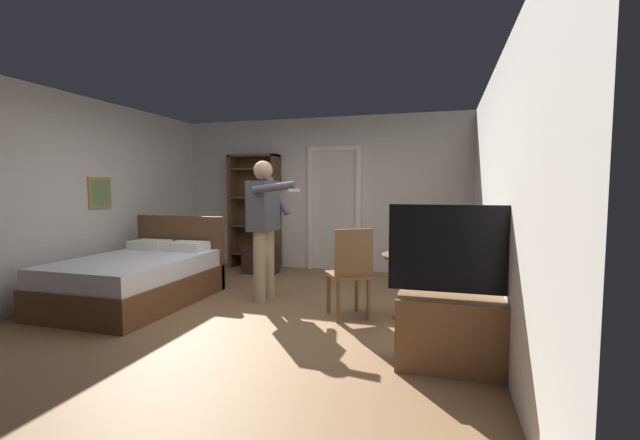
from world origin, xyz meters
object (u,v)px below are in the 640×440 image
object	(u,v)px
tv_flatscreen	(464,321)
laptop	(409,250)
bed	(139,278)
side_table	(412,275)
bottle_on_table	(426,245)
wooden_chair	(351,269)
suitcase_dark	(261,259)
person_blue_shirt	(264,219)
bookshelf	(255,208)

from	to	relation	value
tv_flatscreen	laptop	distance (m)	1.31
bed	laptop	distance (m)	3.30
side_table	bottle_on_table	world-z (taller)	bottle_on_table
wooden_chair	suitcase_dark	bearing A→B (deg)	134.99
tv_flatscreen	wooden_chair	xyz separation A→B (m)	(-1.11, 0.98, 0.15)
tv_flatscreen	person_blue_shirt	bearing A→B (deg)	147.82
bookshelf	suitcase_dark	size ratio (longest dim) A/B	3.59
bed	bottle_on_table	xyz separation A→B (m)	(3.44, 0.22, 0.51)
person_blue_shirt	wooden_chair	bearing A→B (deg)	-21.46
laptop	person_blue_shirt	distance (m)	1.86
bookshelf	bottle_on_table	xyz separation A→B (m)	(3.03, -2.28, -0.25)
person_blue_shirt	suitcase_dark	bearing A→B (deg)	116.48
person_blue_shirt	side_table	bearing A→B (deg)	-8.12
suitcase_dark	wooden_chair	bearing A→B (deg)	-48.86
bottle_on_table	bookshelf	bearing A→B (deg)	143.09
bed	suitcase_dark	world-z (taller)	bed
side_table	person_blue_shirt	size ratio (longest dim) A/B	0.40
laptop	person_blue_shirt	xyz separation A→B (m)	(-1.82, 0.31, 0.28)
laptop	suitcase_dark	world-z (taller)	laptop
bottle_on_table	wooden_chair	bearing A→B (deg)	-170.27
suitcase_dark	side_table	bearing A→B (deg)	-37.71
wooden_chair	person_blue_shirt	world-z (taller)	person_blue_shirt
tv_flatscreen	bottle_on_table	bearing A→B (deg)	106.56
tv_flatscreen	side_table	bearing A→B (deg)	111.53
person_blue_shirt	suitcase_dark	xyz separation A→B (m)	(-0.73, 1.47, -0.80)
bottle_on_table	suitcase_dark	xyz separation A→B (m)	(-2.72, 1.81, -0.59)
side_table	laptop	xyz separation A→B (m)	(-0.03, -0.04, 0.28)
side_table	bottle_on_table	size ratio (longest dim) A/B	2.52
tv_flatscreen	side_table	size ratio (longest dim) A/B	1.85
tv_flatscreen	person_blue_shirt	xyz separation A→B (m)	(-2.32, 1.46, 0.64)
bottle_on_table	wooden_chair	distance (m)	0.83
bed	wooden_chair	distance (m)	2.67
laptop	bottle_on_table	xyz separation A→B (m)	(0.17, -0.04, 0.07)
suitcase_dark	person_blue_shirt	bearing A→B (deg)	-67.37
tv_flatscreen	bottle_on_table	xyz separation A→B (m)	(-0.33, 1.12, 0.43)
person_blue_shirt	bed	bearing A→B (deg)	-158.67
person_blue_shirt	suitcase_dark	distance (m)	1.83
laptop	bookshelf	bearing A→B (deg)	141.92
bookshelf	bottle_on_table	distance (m)	3.80
bottle_on_table	wooden_chair	world-z (taller)	wooden_chair
laptop	side_table	bearing A→B (deg)	52.75
tv_flatscreen	bookshelf	bearing A→B (deg)	134.75
bed	person_blue_shirt	distance (m)	1.71
bookshelf	suitcase_dark	bearing A→B (deg)	-56.25
person_blue_shirt	laptop	bearing A→B (deg)	-9.59
suitcase_dark	laptop	bearing A→B (deg)	-38.71
bed	bottle_on_table	size ratio (longest dim) A/B	6.99
tv_flatscreen	person_blue_shirt	size ratio (longest dim) A/B	0.74
side_table	laptop	world-z (taller)	laptop
wooden_chair	side_table	bearing A→B (deg)	18.50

